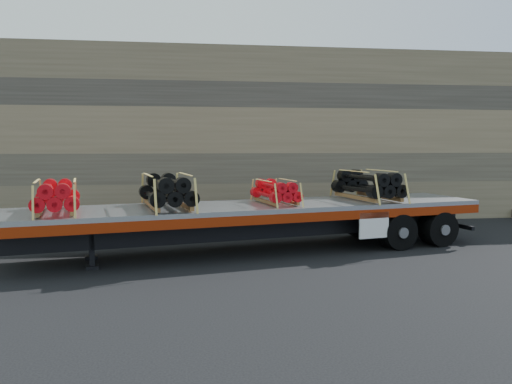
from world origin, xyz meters
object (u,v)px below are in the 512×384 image
Objects in this scene: bundle_midrear at (276,192)px; bundle_front at (56,197)px; trailer at (253,228)px; bundle_midfront at (167,192)px; bundle_rear at (367,186)px.

bundle_front is at bearing 180.00° from bundle_midrear.
trailer is 6.32× the size of bundle_front.
bundle_midfront is at bearing 180.00° from trailer.
bundle_midfront is 6.32m from bundle_rear.
bundle_midrear reaches higher than trailer.
bundle_midrear is (3.13, 0.64, -0.11)m from bundle_midfront.
bundle_midfront is at bearing -0.00° from bundle_front.
bundle_rear is (8.96, 1.82, 0.05)m from bundle_front.
trailer is at bearing 180.00° from bundle_rear.
bundle_rear is at bearing 0.00° from bundle_midrear.
bundle_front is at bearing 180.00° from bundle_rear.
bundle_rear is (3.06, 0.62, 0.11)m from bundle_midrear.
bundle_front reaches higher than trailer.
bundle_midrear is at bearing 0.00° from trailer.
bundle_midfront reaches higher than trailer.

